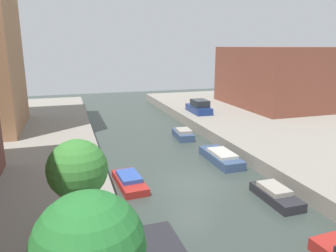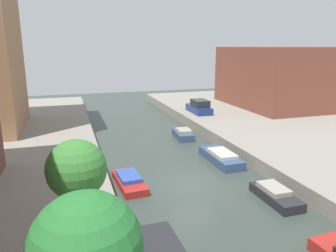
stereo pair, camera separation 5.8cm
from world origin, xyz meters
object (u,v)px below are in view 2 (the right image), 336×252
street_tree_2 (77,170)px  parked_car (199,107)px  moored_boat_right_2 (275,195)px  moored_boat_right_4 (183,134)px  low_block_right (276,77)px  street_tree_1 (86,252)px  moored_boat_left_3 (129,181)px  moored_boat_right_3 (221,157)px

street_tree_2 → parked_car: street_tree_2 is taller
moored_boat_right_2 → moored_boat_right_4: (-0.61, 13.25, 0.06)m
street_tree_2 → low_block_right: bearing=42.8°
street_tree_1 → moored_boat_left_3: 14.28m
moored_boat_right_3 → low_block_right: bearing=44.4°
parked_car → moored_boat_right_4: parked_car is taller
low_block_right → street_tree_2: 33.81m
street_tree_1 → parked_car: (14.00, 27.99, -3.26)m
parked_car → moored_boat_right_3: parked_car is taller
low_block_right → moored_boat_right_4: size_ratio=4.34×
street_tree_2 → moored_boat_right_2: size_ratio=1.22×
low_block_right → parked_car: (-10.82, -1.40, -2.99)m
street_tree_2 → moored_boat_right_3: size_ratio=0.91×
parked_car → moored_boat_right_3: 13.30m
parked_car → moored_boat_left_3: (-10.87, -14.83, -1.33)m
street_tree_1 → parked_car: bearing=63.4°
street_tree_2 → moored_boat_right_2: bearing=12.5°
low_block_right → moored_boat_right_2: size_ratio=4.13×
low_block_right → moored_boat_right_3: low_block_right is taller
low_block_right → street_tree_1: (-24.82, -29.39, 0.27)m
moored_boat_right_2 → moored_boat_right_3: bearing=90.9°
street_tree_2 → parked_car: (14.00, 21.56, -2.33)m
moored_boat_right_2 → moored_boat_right_4: size_ratio=1.05×
street_tree_1 → parked_car: size_ratio=1.20×
street_tree_1 → street_tree_2: street_tree_1 is taller
parked_car → moored_boat_right_2: 19.60m
low_block_right → parked_car: 11.31m
street_tree_2 → moored_boat_left_3: bearing=65.1°
street_tree_1 → moored_boat_right_3: street_tree_1 is taller
moored_boat_left_3 → moored_boat_right_2: moored_boat_right_2 is taller
street_tree_1 → street_tree_2: (-0.00, 6.44, -0.93)m
low_block_right → moored_boat_right_2: (-14.32, -20.63, -4.28)m
moored_boat_left_3 → street_tree_1: bearing=-103.3°
street_tree_1 → moored_boat_right_2: size_ratio=1.48×
moored_boat_right_2 → low_block_right: bearing=55.2°
street_tree_2 → moored_boat_right_3: street_tree_2 is taller
street_tree_2 → parked_car: size_ratio=0.99×
moored_boat_left_3 → street_tree_2: bearing=-114.9°
moored_boat_left_3 → moored_boat_right_4: moored_boat_right_4 is taller
street_tree_1 → moored_boat_right_4: size_ratio=1.56×
moored_boat_left_3 → moored_boat_right_3: (7.27, 2.09, 0.08)m
street_tree_2 → moored_boat_right_3: 14.09m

